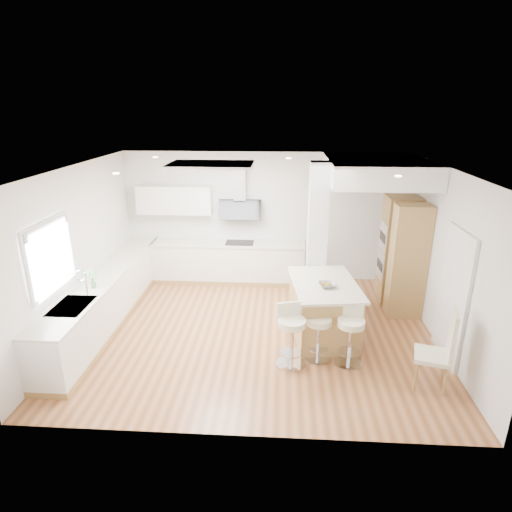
# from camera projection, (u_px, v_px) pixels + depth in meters

# --- Properties ---
(ground) EXTENTS (6.00, 6.00, 0.00)m
(ground) POSITION_uv_depth(u_px,v_px,m) (257.00, 331.00, 7.44)
(ground) COLOR #A96A3E
(ground) RESTS_ON ground
(ceiling) EXTENTS (6.00, 5.00, 0.02)m
(ceiling) POSITION_uv_depth(u_px,v_px,m) (257.00, 331.00, 7.44)
(ceiling) COLOR white
(ceiling) RESTS_ON ground
(wall_back) EXTENTS (6.00, 0.04, 2.80)m
(wall_back) POSITION_uv_depth(u_px,v_px,m) (264.00, 217.00, 9.32)
(wall_back) COLOR silver
(wall_back) RESTS_ON ground
(wall_left) EXTENTS (0.04, 5.00, 2.80)m
(wall_left) POSITION_uv_depth(u_px,v_px,m) (78.00, 252.00, 7.15)
(wall_left) COLOR silver
(wall_left) RESTS_ON ground
(wall_right) EXTENTS (0.04, 5.00, 2.80)m
(wall_right) POSITION_uv_depth(u_px,v_px,m) (445.00, 259.00, 6.79)
(wall_right) COLOR silver
(wall_right) RESTS_ON ground
(skylight) EXTENTS (4.10, 2.10, 0.06)m
(skylight) POSITION_uv_depth(u_px,v_px,m) (211.00, 165.00, 7.12)
(skylight) COLOR silver
(skylight) RESTS_ON ground
(window_left) EXTENTS (0.06, 1.28, 1.07)m
(window_left) POSITION_uv_depth(u_px,v_px,m) (50.00, 253.00, 6.20)
(window_left) COLOR white
(window_left) RESTS_ON ground
(doorway_right) EXTENTS (0.05, 1.00, 2.10)m
(doorway_right) POSITION_uv_depth(u_px,v_px,m) (453.00, 298.00, 6.37)
(doorway_right) COLOR #4A443A
(doorway_right) RESTS_ON ground
(counter_left) EXTENTS (0.63, 4.50, 1.35)m
(counter_left) POSITION_uv_depth(u_px,v_px,m) (107.00, 297.00, 7.66)
(counter_left) COLOR #AD864A
(counter_left) RESTS_ON ground
(counter_back) EXTENTS (3.62, 0.63, 2.50)m
(counter_back) POSITION_uv_depth(u_px,v_px,m) (221.00, 251.00, 9.35)
(counter_back) COLOR #AD864A
(counter_back) RESTS_ON ground
(pillar) EXTENTS (0.35, 0.35, 2.80)m
(pillar) POSITION_uv_depth(u_px,v_px,m) (317.00, 239.00, 7.80)
(pillar) COLOR silver
(pillar) RESTS_ON ground
(soffit) EXTENTS (1.78, 2.20, 0.40)m
(soffit) POSITION_uv_depth(u_px,v_px,m) (376.00, 170.00, 7.76)
(soffit) COLOR white
(soffit) RESTS_ON ground
(oven_column) EXTENTS (0.63, 1.21, 2.10)m
(oven_column) POSITION_uv_depth(u_px,v_px,m) (401.00, 254.00, 8.09)
(oven_column) COLOR #AD864A
(oven_column) RESTS_ON ground
(peninsula) EXTENTS (1.22, 1.69, 1.03)m
(peninsula) POSITION_uv_depth(u_px,v_px,m) (323.00, 309.00, 7.18)
(peninsula) COLOR #AD864A
(peninsula) RESTS_ON ground
(bar_stool_a) EXTENTS (0.53, 0.53, 0.97)m
(bar_stool_a) POSITION_uv_depth(u_px,v_px,m) (291.00, 332.00, 6.31)
(bar_stool_a) COLOR silver
(bar_stool_a) RESTS_ON ground
(bar_stool_b) EXTENTS (0.42, 0.42, 0.90)m
(bar_stool_b) POSITION_uv_depth(u_px,v_px,m) (318.00, 330.00, 6.47)
(bar_stool_b) COLOR silver
(bar_stool_b) RESTS_ON ground
(bar_stool_c) EXTENTS (0.46, 0.46, 0.94)m
(bar_stool_c) POSITION_uv_depth(u_px,v_px,m) (350.00, 332.00, 6.35)
(bar_stool_c) COLOR silver
(bar_stool_c) RESTS_ON ground
(dining_chair) EXTENTS (0.56, 0.56, 1.18)m
(dining_chair) POSITION_uv_depth(u_px,v_px,m) (442.00, 348.00, 5.76)
(dining_chair) COLOR beige
(dining_chair) RESTS_ON ground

